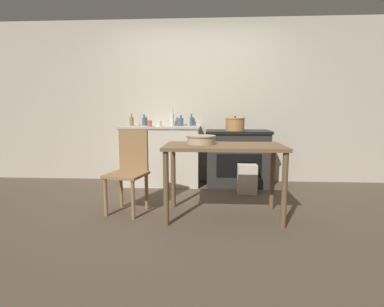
{
  "coord_description": "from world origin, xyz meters",
  "views": [
    {
      "loc": [
        0.24,
        -3.28,
        1.14
      ],
      "look_at": [
        0.0,
        0.56,
        0.59
      ],
      "focal_mm": 28.0,
      "sensor_mm": 36.0,
      "label": 1
    }
  ],
  "objects_px": {
    "chair": "(129,169)",
    "bottle_far_left": "(181,122)",
    "mixing_bowl_large": "(201,139)",
    "cup_mid_right": "(150,123)",
    "bottle_center": "(144,121)",
    "cup_center_right": "(159,124)",
    "bottle_center_left": "(132,121)",
    "flour_sack": "(247,179)",
    "stove": "(237,158)",
    "bottle_mid_left": "(172,119)",
    "bottle_left": "(192,121)",
    "work_table": "(224,155)",
    "stock_pot": "(235,124)"
  },
  "relations": [
    {
      "from": "mixing_bowl_large",
      "to": "cup_mid_right",
      "type": "bearing_deg",
      "value": 122.63
    },
    {
      "from": "mixing_bowl_large",
      "to": "bottle_center",
      "type": "xyz_separation_m",
      "value": [
        -0.97,
        1.59,
        0.14
      ]
    },
    {
      "from": "bottle_center",
      "to": "bottle_mid_left",
      "type": "bearing_deg",
      "value": -11.96
    },
    {
      "from": "chair",
      "to": "bottle_center",
      "type": "height_order",
      "value": "bottle_center"
    },
    {
      "from": "mixing_bowl_large",
      "to": "bottle_far_left",
      "type": "height_order",
      "value": "bottle_far_left"
    },
    {
      "from": "bottle_far_left",
      "to": "bottle_center",
      "type": "bearing_deg",
      "value": 170.0
    },
    {
      "from": "bottle_far_left",
      "to": "bottle_left",
      "type": "distance_m",
      "value": 0.18
    },
    {
      "from": "work_table",
      "to": "mixing_bowl_large",
      "type": "bearing_deg",
      "value": 167.57
    },
    {
      "from": "stove",
      "to": "chair",
      "type": "height_order",
      "value": "chair"
    },
    {
      "from": "stock_pot",
      "to": "cup_mid_right",
      "type": "relative_size",
      "value": 3.19
    },
    {
      "from": "bottle_left",
      "to": "bottle_center",
      "type": "distance_m",
      "value": 0.77
    },
    {
      "from": "flour_sack",
      "to": "bottle_center_left",
      "type": "distance_m",
      "value": 1.99
    },
    {
      "from": "mixing_bowl_large",
      "to": "flour_sack",
      "type": "bearing_deg",
      "value": 55.49
    },
    {
      "from": "bottle_center_left",
      "to": "stove",
      "type": "bearing_deg",
      "value": -2.97
    },
    {
      "from": "flour_sack",
      "to": "bottle_far_left",
      "type": "height_order",
      "value": "bottle_far_left"
    },
    {
      "from": "stove",
      "to": "flour_sack",
      "type": "relative_size",
      "value": 2.37
    },
    {
      "from": "chair",
      "to": "bottle_far_left",
      "type": "distance_m",
      "value": 1.55
    },
    {
      "from": "stock_pot",
      "to": "bottle_center",
      "type": "height_order",
      "value": "bottle_center"
    },
    {
      "from": "stock_pot",
      "to": "mixing_bowl_large",
      "type": "bearing_deg",
      "value": -109.65
    },
    {
      "from": "work_table",
      "to": "cup_mid_right",
      "type": "height_order",
      "value": "cup_mid_right"
    },
    {
      "from": "bottle_center",
      "to": "cup_center_right",
      "type": "bearing_deg",
      "value": -48.72
    },
    {
      "from": "flour_sack",
      "to": "bottle_far_left",
      "type": "relative_size",
      "value": 2.42
    },
    {
      "from": "chair",
      "to": "bottle_left",
      "type": "bearing_deg",
      "value": 80.88
    },
    {
      "from": "work_table",
      "to": "bottle_left",
      "type": "distance_m",
      "value": 1.7
    },
    {
      "from": "flour_sack",
      "to": "cup_mid_right",
      "type": "xyz_separation_m",
      "value": [
        -1.42,
        0.38,
        0.75
      ]
    },
    {
      "from": "bottle_center_left",
      "to": "cup_center_right",
      "type": "relative_size",
      "value": 2.29
    },
    {
      "from": "bottle_center",
      "to": "stove",
      "type": "bearing_deg",
      "value": -8.53
    },
    {
      "from": "chair",
      "to": "mixing_bowl_large",
      "type": "bearing_deg",
      "value": 7.54
    },
    {
      "from": "work_table",
      "to": "bottle_center_left",
      "type": "distance_m",
      "value": 2.06
    },
    {
      "from": "bottle_far_left",
      "to": "cup_mid_right",
      "type": "relative_size",
      "value": 1.84
    },
    {
      "from": "stove",
      "to": "bottle_far_left",
      "type": "distance_m",
      "value": 1.04
    },
    {
      "from": "bottle_far_left",
      "to": "bottle_center_left",
      "type": "bearing_deg",
      "value": -177.77
    },
    {
      "from": "stock_pot",
      "to": "bottle_center_left",
      "type": "height_order",
      "value": "bottle_center_left"
    },
    {
      "from": "mixing_bowl_large",
      "to": "chair",
      "type": "bearing_deg",
      "value": 174.22
    },
    {
      "from": "stove",
      "to": "bottle_center",
      "type": "xyz_separation_m",
      "value": [
        -1.48,
        0.22,
        0.55
      ]
    },
    {
      "from": "mixing_bowl_large",
      "to": "bottle_center_left",
      "type": "relative_size",
      "value": 1.66
    },
    {
      "from": "stove",
      "to": "bottle_mid_left",
      "type": "relative_size",
      "value": 3.57
    },
    {
      "from": "mixing_bowl_large",
      "to": "cup_mid_right",
      "type": "relative_size",
      "value": 3.48
    },
    {
      "from": "work_table",
      "to": "cup_center_right",
      "type": "relative_size",
      "value": 14.92
    },
    {
      "from": "bottle_center",
      "to": "cup_center_right",
      "type": "height_order",
      "value": "bottle_center"
    },
    {
      "from": "bottle_left",
      "to": "cup_center_right",
      "type": "height_order",
      "value": "bottle_left"
    },
    {
      "from": "work_table",
      "to": "mixing_bowl_large",
      "type": "height_order",
      "value": "mixing_bowl_large"
    },
    {
      "from": "cup_center_right",
      "to": "cup_mid_right",
      "type": "distance_m",
      "value": 0.14
    },
    {
      "from": "stock_pot",
      "to": "bottle_mid_left",
      "type": "height_order",
      "value": "bottle_mid_left"
    },
    {
      "from": "stove",
      "to": "bottle_left",
      "type": "relative_size",
      "value": 5.08
    },
    {
      "from": "stock_pot",
      "to": "cup_center_right",
      "type": "xyz_separation_m",
      "value": [
        -1.13,
        -0.04,
        0.0
      ]
    },
    {
      "from": "cup_mid_right",
      "to": "cup_center_right",
      "type": "bearing_deg",
      "value": -6.35
    },
    {
      "from": "stove",
      "to": "bottle_center_left",
      "type": "relative_size",
      "value": 5.03
    },
    {
      "from": "stock_pot",
      "to": "bottle_left",
      "type": "height_order",
      "value": "bottle_left"
    },
    {
      "from": "bottle_center_left",
      "to": "cup_mid_right",
      "type": "relative_size",
      "value": 2.1
    }
  ]
}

